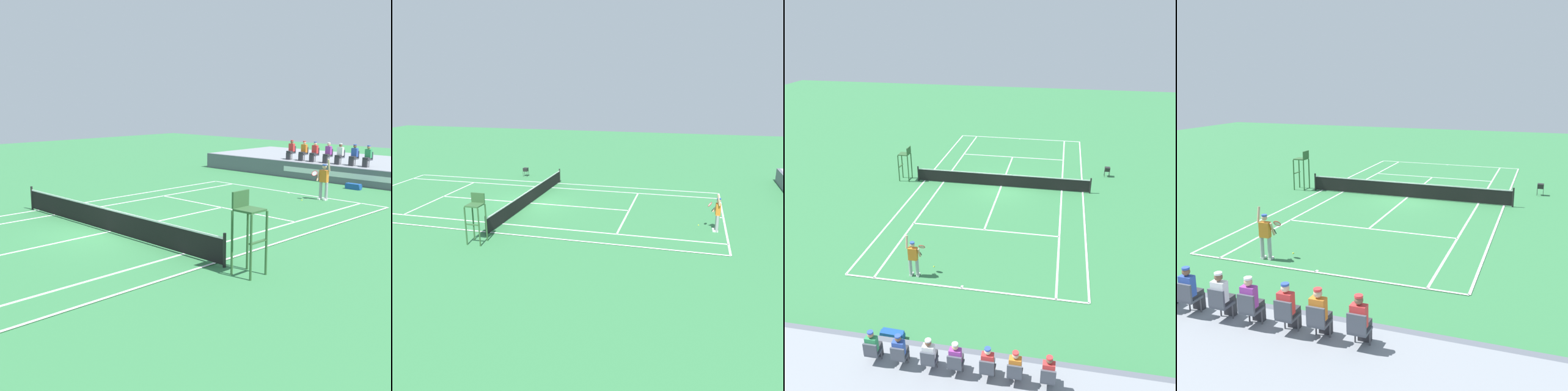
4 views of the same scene
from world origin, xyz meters
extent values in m
plane|color=#337542|center=(0.00, 0.00, 0.00)|extent=(80.00, 80.00, 0.00)
cube|color=#337542|center=(0.00, 0.00, 0.01)|extent=(10.98, 23.78, 0.02)
cube|color=white|center=(0.00, 11.89, 0.02)|extent=(10.98, 0.10, 0.01)
cube|color=white|center=(-5.49, 0.00, 0.02)|extent=(0.10, 23.78, 0.01)
cube|color=white|center=(5.49, 0.00, 0.02)|extent=(0.10, 23.78, 0.01)
cube|color=white|center=(-4.11, 0.00, 0.02)|extent=(0.10, 23.78, 0.01)
cube|color=white|center=(4.11, 0.00, 0.02)|extent=(0.10, 23.78, 0.01)
cube|color=white|center=(0.00, 6.40, 0.02)|extent=(8.22, 0.10, 0.01)
cube|color=white|center=(0.00, -6.40, 0.02)|extent=(8.22, 0.10, 0.01)
cube|color=white|center=(0.00, 0.00, 0.02)|extent=(0.10, 12.80, 0.01)
cube|color=white|center=(0.00, 11.79, 0.02)|extent=(0.10, 0.20, 0.01)
cylinder|color=black|center=(-5.94, 0.00, 0.54)|extent=(0.10, 0.10, 1.07)
cylinder|color=black|center=(5.94, 0.00, 0.54)|extent=(0.10, 0.10, 1.07)
cube|color=black|center=(0.00, 0.00, 0.48)|extent=(11.78, 0.02, 0.84)
cube|color=white|center=(0.00, 0.00, 0.90)|extent=(11.78, 0.03, 0.06)
cylinder|color=#9E9EA3|center=(2.49, 11.40, 0.46)|extent=(0.15, 0.15, 0.92)
cylinder|color=#9E9EA3|center=(2.17, 11.39, 0.46)|extent=(0.15, 0.15, 0.92)
cube|color=white|center=(2.49, 11.34, 0.05)|extent=(0.13, 0.28, 0.10)
cube|color=white|center=(2.17, 11.33, 0.05)|extent=(0.13, 0.28, 0.10)
cube|color=orange|center=(2.33, 11.39, 1.22)|extent=(0.41, 0.25, 0.60)
sphere|color=tan|center=(2.33, 11.39, 1.69)|extent=(0.22, 0.22, 0.22)
cylinder|color=#2D4CA8|center=(2.33, 11.39, 1.78)|extent=(0.21, 0.21, 0.06)
cylinder|color=tan|center=(2.59, 11.37, 1.78)|extent=(0.10, 0.22, 0.61)
cylinder|color=tan|center=(2.07, 11.28, 1.24)|extent=(0.10, 0.33, 0.56)
cylinder|color=black|center=(2.04, 11.16, 1.11)|extent=(0.04, 0.19, 0.25)
torus|color=red|center=(2.04, 10.98, 1.37)|extent=(0.31, 0.20, 0.26)
cylinder|color=silver|center=(2.04, 10.98, 1.37)|extent=(0.27, 0.17, 0.22)
sphere|color=#D1E533|center=(1.68, 10.49, 0.03)|extent=(0.07, 0.07, 0.07)
cylinder|color=#2D562D|center=(7.24, 0.35, 0.95)|extent=(0.07, 0.07, 1.90)
cylinder|color=#2D562D|center=(7.24, -0.35, 0.95)|extent=(0.07, 0.07, 1.90)
cylinder|color=#2D562D|center=(6.54, 0.35, 0.95)|extent=(0.07, 0.07, 1.90)
cylinder|color=#2D562D|center=(6.54, -0.35, 0.95)|extent=(0.07, 0.07, 1.90)
cube|color=#2D562D|center=(6.89, 0.00, 1.93)|extent=(0.70, 0.70, 0.06)
cube|color=#2D562D|center=(6.54, 0.00, 2.20)|extent=(0.06, 0.70, 0.48)
cube|color=#2D562D|center=(7.21, 0.00, 1.04)|extent=(0.10, 0.70, 0.04)
cube|color=black|center=(-7.27, -3.40, 0.56)|extent=(0.36, 0.36, 0.28)
cylinder|color=black|center=(-7.44, -3.57, 0.21)|extent=(0.02, 0.02, 0.42)
cylinder|color=black|center=(-7.10, -3.57, 0.21)|extent=(0.02, 0.02, 0.42)
cylinder|color=black|center=(-7.44, -3.23, 0.21)|extent=(0.02, 0.02, 0.42)
cylinder|color=black|center=(-7.10, -3.23, 0.21)|extent=(0.02, 0.02, 0.42)
ellipsoid|color=#D1E533|center=(-7.27, -3.40, 0.64)|extent=(0.30, 0.30, 0.12)
camera|label=1|loc=(16.19, -11.45, 5.09)|focal=48.47mm
camera|label=2|loc=(23.54, 9.86, 7.61)|focal=37.47mm
camera|label=3|loc=(-3.79, 27.02, 11.35)|focal=39.39mm
camera|label=4|loc=(-7.47, 26.37, 6.75)|focal=44.37mm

